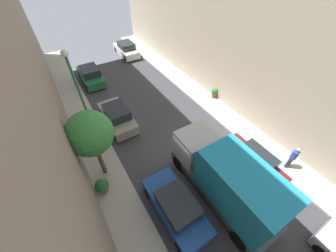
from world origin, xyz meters
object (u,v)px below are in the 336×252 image
object	(u,v)px
pedestrian	(293,157)
lamp_post	(76,82)
delivery_truck	(227,179)
potted_plant_1	(102,186)
parked_car_left_2	(117,116)
parked_car_left_1	(176,207)
parked_car_right_1	(251,162)
parked_car_right_2	(126,49)
potted_plant_0	(214,92)
street_tree_2	(90,134)
parked_car_left_3	(91,75)

from	to	relation	value
pedestrian	lamp_post	world-z (taller)	lamp_post
delivery_truck	potted_plant_1	distance (m)	6.74
parked_car_left_2	pedestrian	size ratio (longest dim) A/B	2.44
parked_car_left_1	delivery_truck	xyz separation A→B (m)	(2.70, -0.51, 1.07)
potted_plant_1	parked_car_right_1	bearing A→B (deg)	-21.59
parked_car_right_2	potted_plant_0	distance (m)	12.76
parked_car_right_2	delivery_truck	distance (m)	19.86
parked_car_left_2	potted_plant_0	world-z (taller)	parked_car_left_2
parked_car_right_2	potted_plant_0	xyz separation A→B (m)	(3.10, -12.38, -0.08)
pedestrian	potted_plant_1	xyz separation A→B (m)	(-10.37, 4.44, -0.40)
parked_car_right_1	parked_car_right_2	size ratio (longest dim) A/B	1.00
parked_car_right_2	parked_car_left_1	bearing A→B (deg)	-105.76
parked_car_left_1	street_tree_2	distance (m)	5.69
parked_car_left_1	parked_car_left_3	world-z (taller)	same
delivery_truck	street_tree_2	bearing A→B (deg)	136.31
parked_car_right_1	delivery_truck	size ratio (longest dim) A/B	0.64
parked_car_left_3	street_tree_2	bearing A→B (deg)	-102.16
parked_car_left_3	parked_car_left_1	bearing A→B (deg)	-90.00
parked_car_left_3	potted_plant_0	xyz separation A→B (m)	(8.50, -8.54, -0.08)
parked_car_left_1	parked_car_left_2	size ratio (longest dim) A/B	1.00
potted_plant_0	parked_car_left_1	bearing A→B (deg)	-141.52
parked_car_right_2	potted_plant_0	world-z (taller)	parked_car_right_2
pedestrian	potted_plant_0	xyz separation A→B (m)	(0.97, 8.04, -0.43)
delivery_truck	lamp_post	bearing A→B (deg)	116.57
delivery_truck	potted_plant_1	world-z (taller)	delivery_truck
parked_car_left_3	potted_plant_1	xyz separation A→B (m)	(-2.84, -12.15, -0.04)
parked_car_left_1	delivery_truck	world-z (taller)	delivery_truck
parked_car_right_2	parked_car_left_3	bearing A→B (deg)	-144.60
parked_car_left_1	street_tree_2	bearing A→B (deg)	118.63
parked_car_right_1	potted_plant_1	distance (m)	8.87
street_tree_2	lamp_post	world-z (taller)	lamp_post
potted_plant_0	parked_car_right_1	bearing A→B (deg)	-114.29
parked_car_right_1	lamp_post	bearing A→B (deg)	129.68
delivery_truck	potted_plant_1	size ratio (longest dim) A/B	6.79
parked_car_left_2	potted_plant_0	distance (m)	8.61
parked_car_right_1	delivery_truck	xyz separation A→B (m)	(-2.70, -0.40, 1.07)
parked_car_right_1	street_tree_2	size ratio (longest dim) A/B	0.91
street_tree_2	potted_plant_1	xyz separation A→B (m)	(-0.48, -1.18, -2.88)
delivery_truck	parked_car_left_3	bearing A→B (deg)	99.69
parked_car_left_2	lamp_post	xyz separation A→B (m)	(-1.90, 0.54, 3.31)
delivery_truck	pedestrian	size ratio (longest dim) A/B	3.84
parked_car_left_2	potted_plant_0	xyz separation A→B (m)	(8.50, -1.40, -0.08)
parked_car_left_1	delivery_truck	size ratio (longest dim) A/B	0.64
potted_plant_0	parked_car_left_3	bearing A→B (deg)	134.85
parked_car_left_1	potted_plant_0	distance (m)	10.86
parked_car_left_1	potted_plant_1	xyz separation A→B (m)	(-2.84, 3.15, -0.04)
pedestrian	lamp_post	distance (m)	14.04
parked_car_left_1	parked_car_left_3	xyz separation A→B (m)	(0.00, 15.30, 0.00)
parked_car_left_1	parked_car_right_1	bearing A→B (deg)	-1.17
delivery_truck	parked_car_right_1	bearing A→B (deg)	8.37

